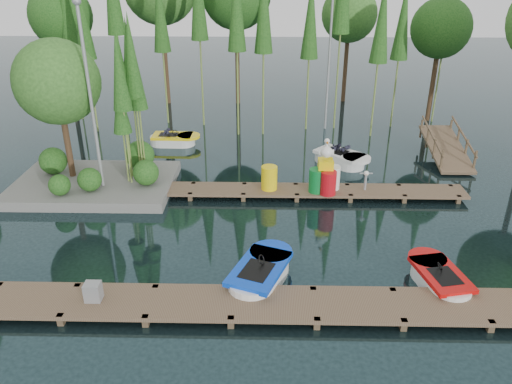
{
  "coord_description": "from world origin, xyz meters",
  "views": [
    {
      "loc": [
        0.85,
        -14.99,
        8.43
      ],
      "look_at": [
        0.5,
        0.5,
        1.1
      ],
      "focal_mm": 35.0,
      "sensor_mm": 36.0,
      "label": 1
    }
  ],
  "objects_px": {
    "boat_blue": "(260,275)",
    "utility_cabinet": "(93,292)",
    "island": "(79,109)",
    "boat_yellow_far": "(173,140)",
    "yellow_barrel": "(269,178)",
    "boat_red": "(439,279)",
    "drum_cluster": "(326,176)"
  },
  "relations": [
    {
      "from": "boat_red",
      "to": "utility_cabinet",
      "type": "distance_m",
      "value": 9.43
    },
    {
      "from": "yellow_barrel",
      "to": "boat_blue",
      "type": "bearing_deg",
      "value": -92.57
    },
    {
      "from": "utility_cabinet",
      "to": "boat_red",
      "type": "bearing_deg",
      "value": 7.33
    },
    {
      "from": "boat_red",
      "to": "utility_cabinet",
      "type": "xyz_separation_m",
      "value": [
        -9.35,
        -1.2,
        0.32
      ]
    },
    {
      "from": "island",
      "to": "yellow_barrel",
      "type": "bearing_deg",
      "value": -6.21
    },
    {
      "from": "boat_blue",
      "to": "drum_cluster",
      "type": "height_order",
      "value": "drum_cluster"
    },
    {
      "from": "boat_blue",
      "to": "yellow_barrel",
      "type": "bearing_deg",
      "value": 108.49
    },
    {
      "from": "boat_yellow_far",
      "to": "yellow_barrel",
      "type": "relative_size",
      "value": 2.71
    },
    {
      "from": "boat_blue",
      "to": "utility_cabinet",
      "type": "relative_size",
      "value": 6.01
    },
    {
      "from": "boat_red",
      "to": "yellow_barrel",
      "type": "xyz_separation_m",
      "value": [
        -4.77,
        5.8,
        0.52
      ]
    },
    {
      "from": "island",
      "to": "boat_yellow_far",
      "type": "bearing_deg",
      "value": 62.63
    },
    {
      "from": "yellow_barrel",
      "to": "island",
      "type": "bearing_deg",
      "value": 173.79
    },
    {
      "from": "boat_blue",
      "to": "island",
      "type": "bearing_deg",
      "value": 158.1
    },
    {
      "from": "island",
      "to": "boat_blue",
      "type": "xyz_separation_m",
      "value": [
        7.0,
        -6.52,
        -2.91
      ]
    },
    {
      "from": "boat_blue",
      "to": "utility_cabinet",
      "type": "xyz_separation_m",
      "value": [
        -4.33,
        -1.27,
        0.28
      ]
    },
    {
      "from": "boat_blue",
      "to": "boat_yellow_far",
      "type": "xyz_separation_m",
      "value": [
        -4.46,
        11.44,
        -0.01
      ]
    },
    {
      "from": "yellow_barrel",
      "to": "drum_cluster",
      "type": "xyz_separation_m",
      "value": [
        2.14,
        -0.16,
        0.16
      ]
    },
    {
      "from": "yellow_barrel",
      "to": "utility_cabinet",
      "type": "bearing_deg",
      "value": -123.23
    },
    {
      "from": "boat_red",
      "to": "boat_yellow_far",
      "type": "xyz_separation_m",
      "value": [
        -9.48,
        11.51,
        0.02
      ]
    },
    {
      "from": "boat_red",
      "to": "boat_yellow_far",
      "type": "relative_size",
      "value": 1.04
    },
    {
      "from": "boat_yellow_far",
      "to": "yellow_barrel",
      "type": "height_order",
      "value": "yellow_barrel"
    },
    {
      "from": "utility_cabinet",
      "to": "boat_yellow_far",
      "type": "bearing_deg",
      "value": 90.57
    },
    {
      "from": "boat_red",
      "to": "yellow_barrel",
      "type": "distance_m",
      "value": 7.52
    },
    {
      "from": "boat_yellow_far",
      "to": "drum_cluster",
      "type": "xyz_separation_m",
      "value": [
        6.85,
        -5.87,
        0.66
      ]
    },
    {
      "from": "island",
      "to": "drum_cluster",
      "type": "relative_size",
      "value": 3.22
    },
    {
      "from": "island",
      "to": "boat_red",
      "type": "relative_size",
      "value": 2.59
    },
    {
      "from": "island",
      "to": "drum_cluster",
      "type": "xyz_separation_m",
      "value": [
        9.4,
        -0.95,
        -2.27
      ]
    },
    {
      "from": "island",
      "to": "boat_red",
      "type": "height_order",
      "value": "island"
    },
    {
      "from": "island",
      "to": "yellow_barrel",
      "type": "xyz_separation_m",
      "value": [
        7.26,
        -0.79,
        -2.42
      ]
    },
    {
      "from": "boat_red",
      "to": "island",
      "type": "bearing_deg",
      "value": 139.37
    },
    {
      "from": "boat_blue",
      "to": "yellow_barrel",
      "type": "xyz_separation_m",
      "value": [
        0.26,
        5.73,
        0.49
      ]
    },
    {
      "from": "boat_blue",
      "to": "boat_red",
      "type": "bearing_deg",
      "value": 20.31
    }
  ]
}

